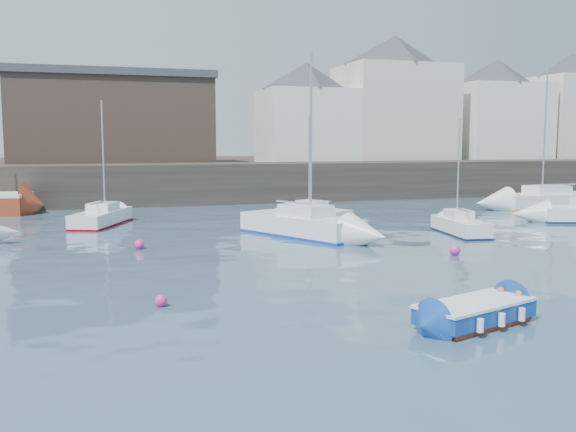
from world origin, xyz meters
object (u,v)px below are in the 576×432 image
object	(u,v)px
blue_dinghy	(475,312)
buoy_far	(140,249)
sailboat_h	(102,217)
sailboat_f	(314,214)
buoy_near	(161,306)
sailboat_g	(550,200)
sailboat_c	(460,226)
sailboat_b	(301,225)
buoy_mid	(455,255)

from	to	relation	value
blue_dinghy	buoy_far	xyz separation A→B (m)	(-7.24, 14.55, -0.35)
blue_dinghy	sailboat_h	distance (m)	25.03
sailboat_f	buoy_near	bearing A→B (deg)	-122.00
sailboat_g	sailboat_h	world-z (taller)	sailboat_g
sailboat_c	sailboat_g	distance (m)	16.40
sailboat_g	sailboat_h	size ratio (longest dim) A/B	1.46
blue_dinghy	buoy_far	size ratio (longest dim) A/B	8.11
sailboat_c	buoy_far	size ratio (longest dim) A/B	13.24
sailboat_f	buoy_far	world-z (taller)	sailboat_f
sailboat_b	buoy_far	xyz separation A→B (m)	(-7.97, -1.51, -0.58)
blue_dinghy	sailboat_g	distance (m)	32.36
buoy_far	sailboat_b	bearing A→B (deg)	10.75
sailboat_f	buoy_mid	size ratio (longest dim) A/B	14.06
sailboat_g	sailboat_h	bearing A→B (deg)	-179.46
blue_dinghy	sailboat_g	size ratio (longest dim) A/B	0.35
buoy_near	buoy_far	size ratio (longest dim) A/B	0.81
sailboat_b	buoy_near	bearing A→B (deg)	-124.78
sailboat_b	sailboat_h	xyz separation A→B (m)	(-9.35, 7.43, -0.12)
sailboat_f	buoy_mid	bearing A→B (deg)	-82.55
sailboat_b	buoy_far	world-z (taller)	sailboat_b
sailboat_b	blue_dinghy	bearing A→B (deg)	-92.60
sailboat_h	buoy_far	bearing A→B (deg)	-81.25
sailboat_b	sailboat_c	xyz separation A→B (m)	(7.85, -1.81, -0.13)
buoy_near	buoy_mid	world-z (taller)	buoy_mid
buoy_far	buoy_mid	bearing A→B (deg)	-23.85
blue_dinghy	buoy_mid	world-z (taller)	blue_dinghy
sailboat_h	buoy_near	xyz separation A→B (m)	(1.18, -19.19, -0.45)
sailboat_c	sailboat_h	bearing A→B (deg)	151.77
sailboat_g	sailboat_h	distance (m)	30.56
buoy_far	sailboat_h	bearing A→B (deg)	98.75
buoy_mid	sailboat_b	bearing A→B (deg)	122.03
sailboat_c	sailboat_f	xyz separation A→B (m)	(-5.14, 7.45, -0.01)
buoy_far	blue_dinghy	bearing A→B (deg)	-63.53
sailboat_b	sailboat_g	bearing A→B (deg)	20.00
sailboat_g	blue_dinghy	bearing A→B (deg)	-132.69
sailboat_g	sailboat_b	bearing A→B (deg)	-160.00
blue_dinghy	buoy_far	bearing A→B (deg)	116.47
sailboat_h	buoy_near	bearing A→B (deg)	-86.47
buoy_near	buoy_far	bearing A→B (deg)	88.92
blue_dinghy	sailboat_f	size ratio (longest dim) A/B	0.58
sailboat_b	sailboat_f	distance (m)	6.26
sailboat_g	buoy_mid	world-z (taller)	sailboat_g
buoy_near	buoy_far	distance (m)	10.25
sailboat_b	sailboat_h	size ratio (longest dim) A/B	1.27
sailboat_h	buoy_far	size ratio (longest dim) A/B	15.79
blue_dinghy	sailboat_c	size ratio (longest dim) A/B	0.61
sailboat_g	buoy_far	distance (m)	30.61
sailboat_c	buoy_far	world-z (taller)	sailboat_c
sailboat_b	sailboat_c	bearing A→B (deg)	-12.95
blue_dinghy	sailboat_g	xyz separation A→B (m)	(21.94, 23.78, 0.23)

